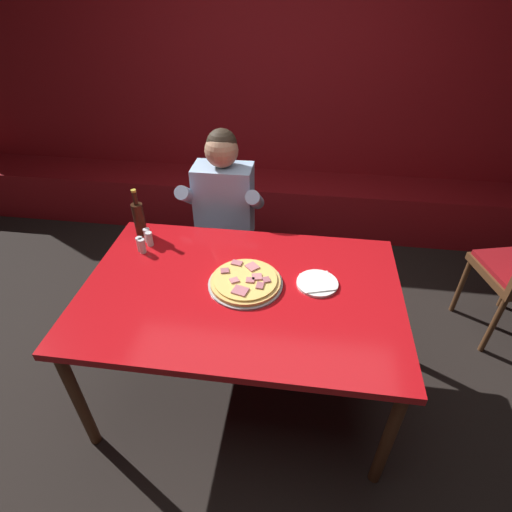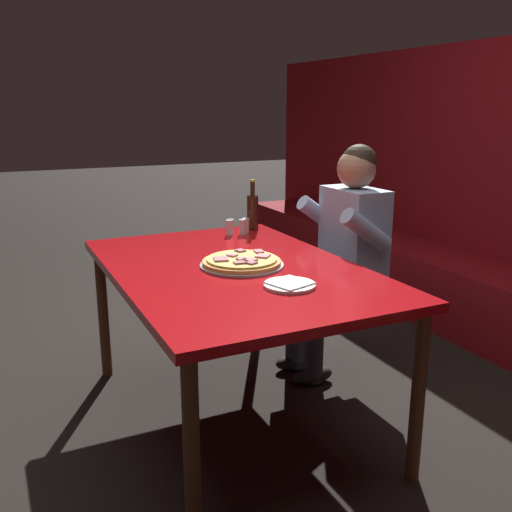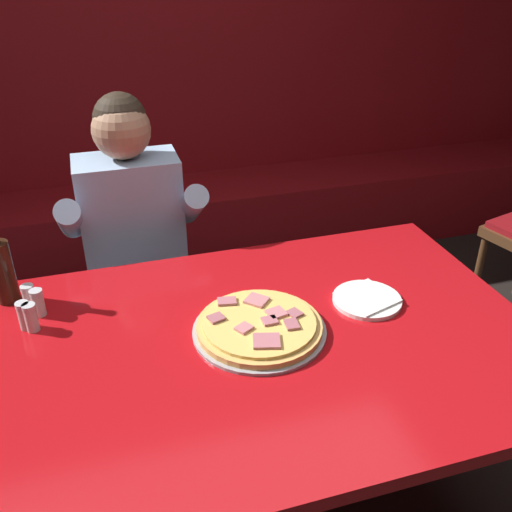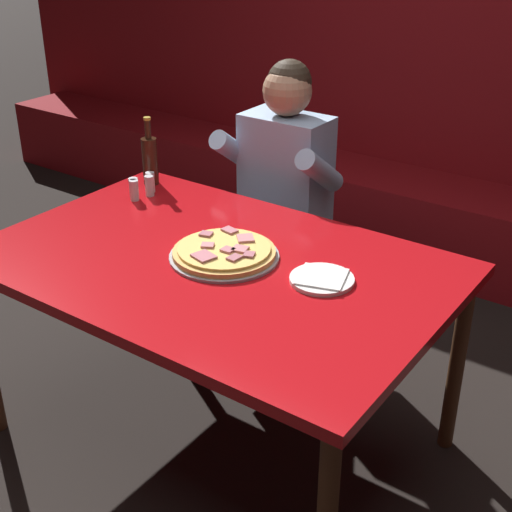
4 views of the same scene
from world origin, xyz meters
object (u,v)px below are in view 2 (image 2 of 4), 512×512
(plate_white_paper, at_px, (290,285))
(shaker_oregano, at_px, (242,228))
(shaker_red_pepper_flakes, at_px, (246,226))
(main_dining_table, at_px, (233,280))
(pizza, at_px, (242,262))
(shaker_parmesan, at_px, (229,228))
(shaker_black_pepper, at_px, (230,228))
(beer_bottle, at_px, (253,211))
(diner_seated_blue_shirt, at_px, (340,250))

(plate_white_paper, height_order, shaker_oregano, shaker_oregano)
(shaker_oregano, xyz_separation_m, shaker_red_pepper_flakes, (-0.03, 0.03, 0.00))
(main_dining_table, height_order, shaker_oregano, shaker_oregano)
(shaker_red_pepper_flakes, bearing_deg, pizza, -25.86)
(pizza, bearing_deg, shaker_red_pepper_flakes, 154.14)
(plate_white_paper, height_order, shaker_parmesan, shaker_parmesan)
(plate_white_paper, height_order, shaker_black_pepper, shaker_black_pepper)
(main_dining_table, relative_size, beer_bottle, 5.46)
(shaker_parmesan, bearing_deg, pizza, -17.74)
(beer_bottle, bearing_deg, shaker_oregano, -49.69)
(plate_white_paper, bearing_deg, main_dining_table, -167.54)
(pizza, distance_m, shaker_parmesan, 0.64)
(shaker_black_pepper, bearing_deg, beer_bottle, 108.97)
(shaker_black_pepper, bearing_deg, pizza, -18.53)
(shaker_parmesan, bearing_deg, shaker_red_pepper_flakes, 94.80)
(plate_white_paper, height_order, diner_seated_blue_shirt, diner_seated_blue_shirt)
(shaker_black_pepper, bearing_deg, shaker_red_pepper_flakes, 84.14)
(plate_white_paper, xyz_separation_m, shaker_parmesan, (-0.97, 0.15, 0.03))
(beer_bottle, distance_m, diner_seated_blue_shirt, 0.56)
(shaker_red_pepper_flakes, distance_m, diner_seated_blue_shirt, 0.55)
(pizza, distance_m, shaker_black_pepper, 0.66)
(shaker_parmesan, height_order, shaker_black_pepper, same)
(beer_bottle, height_order, shaker_oregano, beer_bottle)
(pizza, relative_size, shaker_black_pepper, 4.41)
(plate_white_paper, bearing_deg, shaker_black_pepper, 170.68)
(pizza, distance_m, shaker_oregano, 0.65)
(beer_bottle, bearing_deg, main_dining_table, -31.54)
(beer_bottle, bearing_deg, shaker_red_pepper_flakes, -48.55)
(plate_white_paper, distance_m, shaker_red_pepper_flakes, 1.01)
(diner_seated_blue_shirt, bearing_deg, pizza, -69.24)
(beer_bottle, xyz_separation_m, shaker_black_pepper, (0.06, -0.16, -0.07))
(shaker_red_pepper_flakes, xyz_separation_m, diner_seated_blue_shirt, (0.35, 0.41, -0.10))
(beer_bottle, bearing_deg, shaker_parmesan, -67.47)
(main_dining_table, distance_m, shaker_oregano, 0.66)
(shaker_red_pepper_flakes, distance_m, shaker_black_pepper, 0.09)
(beer_bottle, relative_size, shaker_parmesan, 3.40)
(main_dining_table, relative_size, shaker_black_pepper, 18.52)
(shaker_oregano, height_order, shaker_red_pepper_flakes, same)
(pizza, height_order, plate_white_paper, pizza)
(shaker_parmesan, xyz_separation_m, diner_seated_blue_shirt, (0.34, 0.51, -0.10))
(main_dining_table, xyz_separation_m, shaker_black_pepper, (-0.61, 0.25, 0.11))
(main_dining_table, distance_m, diner_seated_blue_shirt, 0.78)
(main_dining_table, bearing_deg, shaker_oregano, 152.34)
(diner_seated_blue_shirt, bearing_deg, shaker_red_pepper_flakes, -130.78)
(shaker_black_pepper, bearing_deg, plate_white_paper, -9.32)
(shaker_parmesan, bearing_deg, beer_bottle, 112.53)
(shaker_parmesan, relative_size, diner_seated_blue_shirt, 0.07)
(diner_seated_blue_shirt, bearing_deg, shaker_parmesan, -123.77)
(main_dining_table, distance_m, shaker_black_pepper, 0.67)
(main_dining_table, xyz_separation_m, beer_bottle, (-0.67, 0.41, 0.18))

